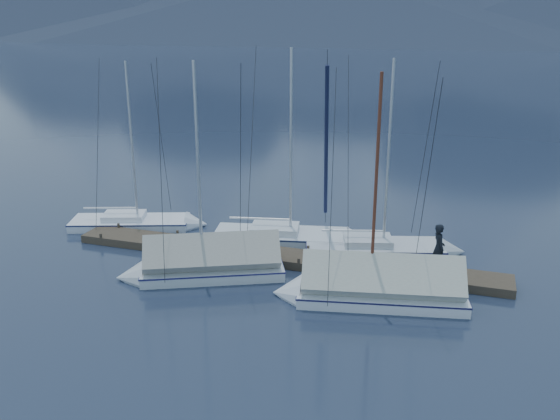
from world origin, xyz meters
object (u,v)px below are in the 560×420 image
object	(u,v)px
sailboat_open_left	(148,224)
sailboat_open_mid	(301,239)
sailboat_open_right	(394,250)
sailboat_covered_near	(366,289)
person	(439,248)
sailboat_covered_far	(199,266)

from	to	relation	value
sailboat_open_left	sailboat_open_mid	size ratio (longest dim) A/B	0.92
sailboat_open_right	sailboat_covered_near	xyz separation A→B (m)	(-0.36, -4.68, 0.28)
sailboat_open_left	sailboat_open_right	distance (m)	11.61
person	sailboat_open_right	bearing A→B (deg)	19.44
sailboat_open_left	sailboat_covered_near	xyz separation A→B (m)	(11.24, -4.41, 0.29)
sailboat_open_left	person	distance (m)	13.64
sailboat_open_mid	sailboat_covered_near	bearing A→B (deg)	-51.71
sailboat_open_mid	sailboat_open_right	xyz separation A→B (m)	(4.08, -0.03, -0.01)
sailboat_covered_near	person	distance (m)	3.52
sailboat_open_left	sailboat_open_mid	world-z (taller)	sailboat_open_mid
person	sailboat_covered_far	bearing A→B (deg)	84.26
sailboat_covered_near	sailboat_covered_far	bearing A→B (deg)	179.88
sailboat_covered_near	sailboat_open_right	bearing A→B (deg)	85.59
sailboat_open_left	sailboat_covered_near	size ratio (longest dim) A/B	0.96
sailboat_open_mid	sailboat_open_right	size ratio (longest dim) A/B	1.04
sailboat_open_left	sailboat_open_right	bearing A→B (deg)	1.33
sailboat_open_left	sailboat_open_right	xyz separation A→B (m)	(11.60, 0.27, 0.01)
sailboat_covered_near	person	size ratio (longest dim) A/B	4.70
sailboat_covered_far	person	distance (m)	9.09
sailboat_open_mid	person	xyz separation A→B (m)	(5.95, -2.13, 1.11)
sailboat_open_left	sailboat_covered_near	bearing A→B (deg)	-21.43
sailboat_covered_far	sailboat_open_left	bearing A→B (deg)	137.47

